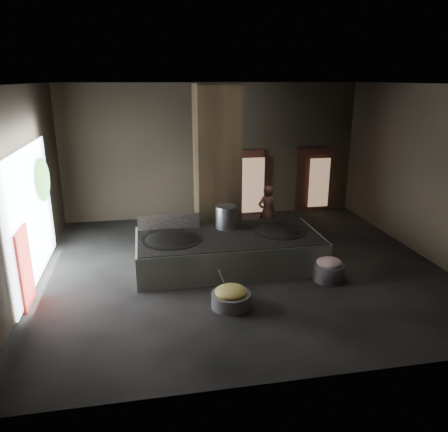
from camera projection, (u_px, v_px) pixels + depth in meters
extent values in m
cube|color=black|center=(241.00, 268.00, 11.25)|extent=(10.00, 9.00, 0.10)
cube|color=black|center=(244.00, 82.00, 9.86)|extent=(10.00, 9.00, 0.10)
cube|color=black|center=(212.00, 151.00, 14.82)|extent=(10.00, 0.10, 4.50)
cube|color=black|center=(313.00, 251.00, 6.30)|extent=(10.00, 0.10, 4.50)
cube|color=black|center=(20.00, 190.00, 9.67)|extent=(0.10, 9.00, 4.50)
cube|color=black|center=(430.00, 173.00, 11.45)|extent=(0.10, 9.00, 4.50)
cube|color=black|center=(217.00, 166.00, 12.29)|extent=(1.20, 1.20, 4.50)
cube|color=#B0C1AD|center=(228.00, 251.00, 11.19)|extent=(4.65, 2.23, 0.81)
cube|color=black|center=(229.00, 235.00, 11.06)|extent=(4.55, 2.18, 0.03)
ellipsoid|color=black|center=(171.00, 242.00, 10.78)|extent=(1.47, 1.47, 0.40)
cylinder|color=black|center=(171.00, 240.00, 10.76)|extent=(1.50, 1.50, 0.05)
ellipsoid|color=black|center=(279.00, 234.00, 11.37)|extent=(1.36, 1.36, 0.38)
cylinder|color=black|center=(279.00, 231.00, 11.35)|extent=(1.39, 1.39, 0.05)
cylinder|color=#919398|center=(226.00, 217.00, 11.49)|extent=(0.57, 0.57, 0.61)
cube|color=black|center=(169.00, 222.00, 11.45)|extent=(1.62, 0.06, 0.40)
imported|color=#92554A|center=(267.00, 212.00, 13.07)|extent=(0.65, 0.49, 1.61)
cylinder|color=slate|center=(231.00, 300.00, 9.21)|extent=(1.05, 1.05, 0.31)
ellipsoid|color=#859C4B|center=(231.00, 292.00, 9.16)|extent=(0.69, 0.69, 0.21)
cylinder|color=#919398|center=(223.00, 280.00, 9.21)|extent=(0.24, 0.26, 0.60)
cylinder|color=slate|center=(328.00, 272.00, 10.42)|extent=(0.80, 0.80, 0.40)
ellipsoid|color=#A86567|center=(329.00, 263.00, 10.35)|extent=(0.60, 0.60, 0.23)
cube|color=black|center=(247.00, 183.00, 15.29)|extent=(1.18, 0.08, 2.38)
cube|color=#8C6647|center=(253.00, 186.00, 15.20)|extent=(0.82, 0.04, 1.94)
cube|color=black|center=(312.00, 181.00, 15.71)|extent=(1.18, 0.08, 2.38)
cube|color=#8C6647|center=(319.00, 183.00, 15.60)|extent=(0.74, 0.04, 1.76)
cube|color=white|center=(31.00, 215.00, 10.07)|extent=(0.04, 4.20, 3.10)
cube|color=maroon|center=(25.00, 268.00, 9.09)|extent=(0.05, 0.90, 1.70)
ellipsoid|color=#194714|center=(42.00, 179.00, 10.94)|extent=(0.28, 1.10, 1.10)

